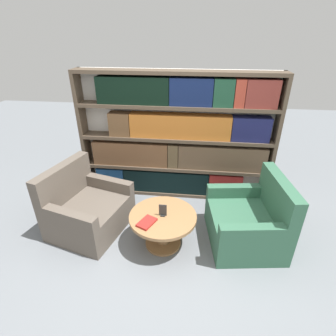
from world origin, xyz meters
TOP-DOWN VIEW (x-y plane):
  - ground_plane at (0.00, 0.00)m, footprint 14.00×14.00m
  - bookshelf at (0.03, 1.50)m, footprint 2.89×0.30m
  - armchair_left at (-1.09, 0.49)m, footprint 1.06×1.13m
  - armchair_right at (1.01, 0.48)m, footprint 0.97×1.04m
  - coffee_table at (-0.04, 0.28)m, footprint 0.81×0.81m
  - table_sign at (-0.04, 0.28)m, footprint 0.09×0.06m
  - stray_book at (-0.20, 0.12)m, footprint 0.23×0.27m

SIDE VIEW (x-z plane):
  - ground_plane at x=0.00m, z-range 0.00..0.00m
  - armchair_left at x=-1.09m, z-range -0.15..0.73m
  - armchair_right at x=1.01m, z-range -0.15..0.73m
  - coffee_table at x=-0.04m, z-range 0.10..0.54m
  - stray_book at x=-0.20m, z-range 0.45..0.47m
  - table_sign at x=-0.04m, z-range 0.44..0.59m
  - bookshelf at x=0.03m, z-range -0.02..1.91m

